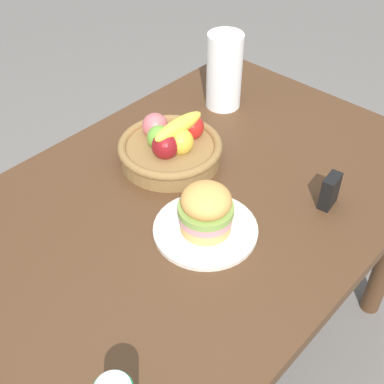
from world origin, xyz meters
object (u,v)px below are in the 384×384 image
(plate, at_px, (205,229))
(paper_towel_roll, at_px, (224,71))
(sandwich, at_px, (206,209))
(napkin_holder, at_px, (330,191))
(fruit_basket, at_px, (171,146))

(plate, xyz_separation_m, paper_towel_roll, (0.46, 0.33, 0.11))
(sandwich, height_order, paper_towel_roll, paper_towel_roll)
(paper_towel_roll, xyz_separation_m, napkin_holder, (-0.18, -0.50, -0.07))
(paper_towel_roll, relative_size, napkin_holder, 2.67)
(sandwich, xyz_separation_m, paper_towel_roll, (0.46, 0.33, 0.05))
(plate, relative_size, paper_towel_roll, 1.05)
(napkin_holder, bearing_deg, plate, 141.94)
(sandwich, bearing_deg, napkin_holder, -30.55)
(fruit_basket, bearing_deg, plate, -119.53)
(paper_towel_roll, bearing_deg, sandwich, -144.28)
(sandwich, distance_m, paper_towel_roll, 0.57)
(fruit_basket, distance_m, napkin_holder, 0.44)
(fruit_basket, relative_size, napkin_holder, 3.22)
(plate, height_order, paper_towel_roll, paper_towel_roll)
(sandwich, distance_m, napkin_holder, 0.33)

